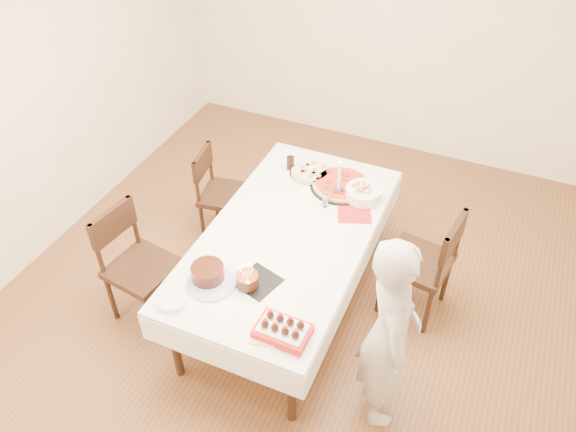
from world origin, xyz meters
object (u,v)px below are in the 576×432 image
at_px(dining_table, 288,269).
at_px(pasta_bowl, 363,193).
at_px(pizza_pepperoni, 341,184).
at_px(pizza_white, 311,172).
at_px(birthday_cake, 247,276).
at_px(chair_right_savory, 418,262).
at_px(chair_left_savory, 225,195).
at_px(taper_candle, 339,178).
at_px(cola_glass, 290,163).
at_px(strawberry_box, 283,330).
at_px(person, 389,334).
at_px(chair_left_dessert, 142,269).
at_px(layer_cake, 208,273).

height_order(dining_table, pasta_bowl, pasta_bowl).
bearing_deg(pizza_pepperoni, pasta_bowl, -20.34).
distance_m(pizza_white, birthday_cake, 1.33).
bearing_deg(chair_right_savory, pizza_pepperoni, 165.78).
xyz_separation_m(chair_left_savory, pizza_white, (0.73, 0.19, 0.34)).
bearing_deg(taper_candle, pizza_white, 149.74).
bearing_deg(chair_left_savory, cola_glass, -169.93).
bearing_deg(pizza_pepperoni, pizza_white, 167.98).
bearing_deg(chair_right_savory, pasta_bowl, 164.68).
bearing_deg(chair_left_savory, pasta_bowl, 173.11).
xyz_separation_m(dining_table, chair_left_savory, (-0.85, 0.56, 0.06)).
bearing_deg(chair_right_savory, strawberry_box, -106.63).
bearing_deg(person, pasta_bowl, 4.38).
xyz_separation_m(pasta_bowl, birthday_cake, (-0.42, -1.19, 0.03)).
bearing_deg(taper_candle, strawberry_box, -83.81).
bearing_deg(cola_glass, strawberry_box, -68.11).
bearing_deg(chair_left_dessert, chair_left_savory, -87.34).
distance_m(chair_left_dessert, pasta_bowl, 1.78).
distance_m(pizza_pepperoni, taper_candle, 0.19).
distance_m(cola_glass, strawberry_box, 1.72).
bearing_deg(chair_left_savory, dining_table, 137.64).
xyz_separation_m(chair_left_savory, cola_glass, (0.54, 0.19, 0.38)).
height_order(chair_left_savory, pizza_white, chair_left_savory).
xyz_separation_m(chair_right_savory, cola_glass, (-1.23, 0.39, 0.32)).
bearing_deg(pizza_pepperoni, chair_right_savory, -23.26).
distance_m(dining_table, person, 1.17).
height_order(person, cola_glass, person).
height_order(chair_left_dessert, pizza_white, chair_left_dessert).
height_order(chair_left_dessert, strawberry_box, chair_left_dessert).
relative_size(chair_right_savory, pasta_bowl, 3.47).
relative_size(pizza_pepperoni, taper_candle, 1.46).
distance_m(chair_right_savory, pizza_white, 1.14).
bearing_deg(layer_cake, chair_left_savory, 114.53).
relative_size(cola_glass, birthday_cake, 0.78).
height_order(cola_glass, layer_cake, cola_glass).
bearing_deg(chair_right_savory, dining_table, -149.69).
relative_size(pizza_white, taper_candle, 1.04).
height_order(taper_candle, layer_cake, taper_candle).
distance_m(chair_left_dessert, pizza_pepperoni, 1.68).
bearing_deg(layer_cake, dining_table, 64.23).
height_order(chair_left_dessert, pizza_pepperoni, chair_left_dessert).
bearing_deg(cola_glass, pizza_pepperoni, -7.64).
xyz_separation_m(chair_right_savory, chair_left_dessert, (-1.88, -0.90, -0.00)).
distance_m(chair_left_dessert, cola_glass, 1.47).
xyz_separation_m(chair_right_savory, pizza_pepperoni, (-0.75, 0.32, 0.28)).
xyz_separation_m(chair_right_savory, pizza_white, (-1.04, 0.38, 0.28)).
bearing_deg(chair_left_dessert, pizza_white, -114.93).
height_order(dining_table, strawberry_box, strawberry_box).
xyz_separation_m(person, birthday_cake, (-0.97, 0.01, 0.09)).
distance_m(pizza_white, pasta_bowl, 0.52).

